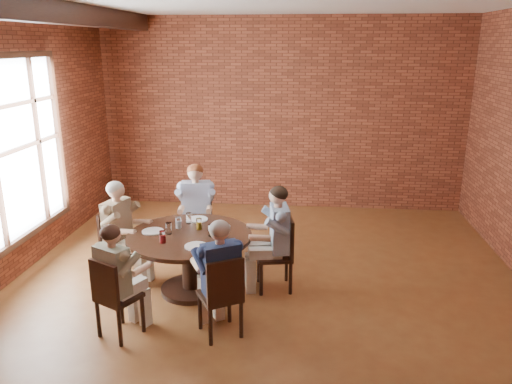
# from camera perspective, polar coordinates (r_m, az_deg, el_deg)

# --- Properties ---
(floor) EXTENTS (7.00, 7.00, 0.00)m
(floor) POSITION_cam_1_polar(r_m,az_deg,el_deg) (6.18, 0.96, -11.61)
(floor) COLOR brown
(floor) RESTS_ON ground
(wall_back) EXTENTS (7.00, 0.00, 7.00)m
(wall_back) POSITION_cam_1_polar(r_m,az_deg,el_deg) (9.03, 2.93, 8.79)
(wall_back) COLOR brown
(wall_back) RESTS_ON ground
(wall_front) EXTENTS (7.00, 0.00, 7.00)m
(wall_front) POSITION_cam_1_polar(r_m,az_deg,el_deg) (2.33, -6.42, -15.23)
(wall_front) COLOR brown
(wall_front) RESTS_ON ground
(ceiling_beam) EXTENTS (0.22, 6.90, 0.26)m
(ceiling_beam) POSITION_cam_1_polar(r_m,az_deg,el_deg) (6.17, -23.55, 18.53)
(ceiling_beam) COLOR #321B10
(ceiling_beam) RESTS_ON ceiling
(window) EXTENTS (0.10, 2.16, 2.36)m
(window) POSITION_cam_1_polar(r_m,az_deg,el_deg) (6.98, -25.71, 4.45)
(window) COLOR white
(window) RESTS_ON wall_left
(dining_table) EXTENTS (1.49, 1.49, 0.75)m
(dining_table) POSITION_cam_1_polar(r_m,az_deg,el_deg) (6.09, -7.54, -6.72)
(dining_table) COLOR #321B10
(dining_table) RESTS_ON floor
(chair_a) EXTENTS (0.48, 0.48, 0.93)m
(chair_a) POSITION_cam_1_polar(r_m,az_deg,el_deg) (6.14, 2.89, -6.65)
(chair_a) COLOR #321B10
(chair_a) RESTS_ON floor
(diner_a) EXTENTS (0.72, 0.62, 1.31)m
(diner_a) POSITION_cam_1_polar(r_m,az_deg,el_deg) (6.07, 2.14, -5.36)
(diner_a) COLOR #375B8F
(diner_a) RESTS_ON floor
(chair_b) EXTENTS (0.48, 0.48, 0.93)m
(chair_b) POSITION_cam_1_polar(r_m,az_deg,el_deg) (7.20, -6.74, -3.14)
(chair_b) COLOR #321B10
(chair_b) RESTS_ON floor
(diner_b) EXTENTS (0.61, 0.71, 1.33)m
(diner_b) POSITION_cam_1_polar(r_m,az_deg,el_deg) (7.07, -6.83, -2.18)
(diner_b) COLOR #8D96B3
(diner_b) RESTS_ON floor
(chair_c) EXTENTS (0.50, 0.50, 0.92)m
(chair_c) POSITION_cam_1_polar(r_m,az_deg,el_deg) (6.61, -15.59, -5.55)
(chair_c) COLOR #321B10
(chair_c) RESTS_ON floor
(diner_c) EXTENTS (0.73, 0.64, 1.30)m
(diner_c) POSITION_cam_1_polar(r_m,az_deg,el_deg) (6.51, -15.11, -4.44)
(diner_c) COLOR brown
(diner_c) RESTS_ON floor
(chair_d) EXTENTS (0.51, 0.51, 0.88)m
(chair_d) POSITION_cam_1_polar(r_m,az_deg,el_deg) (5.34, -16.00, -11.28)
(chair_d) COLOR #321B10
(chair_d) RESTS_ON floor
(diner_d) EXTENTS (0.67, 0.72, 1.23)m
(diner_d) POSITION_cam_1_polar(r_m,az_deg,el_deg) (5.33, -15.54, -9.75)
(diner_d) COLOR tan
(diner_d) RESTS_ON floor
(chair_e) EXTENTS (0.54, 0.54, 0.90)m
(chair_e) POSITION_cam_1_polar(r_m,az_deg,el_deg) (5.16, -3.87, -11.55)
(chair_e) COLOR #321B10
(chair_e) RESTS_ON floor
(diner_e) EXTENTS (0.72, 0.76, 1.26)m
(diner_e) POSITION_cam_1_polar(r_m,az_deg,el_deg) (5.16, -4.20, -9.81)
(diner_e) COLOR #1A2649
(diner_e) RESTS_ON floor
(plate_a) EXTENTS (0.26, 0.26, 0.01)m
(plate_a) POSITION_cam_1_polar(r_m,az_deg,el_deg) (6.17, -4.16, -3.99)
(plate_a) COLOR white
(plate_a) RESTS_ON dining_table
(plate_b) EXTENTS (0.26, 0.26, 0.01)m
(plate_b) POSITION_cam_1_polar(r_m,az_deg,el_deg) (6.46, -6.70, -3.12)
(plate_b) COLOR white
(plate_b) RESTS_ON dining_table
(plate_c) EXTENTS (0.26, 0.26, 0.01)m
(plate_c) POSITION_cam_1_polar(r_m,az_deg,el_deg) (6.14, -11.71, -4.41)
(plate_c) COLOR white
(plate_c) RESTS_ON dining_table
(plate_d) EXTENTS (0.26, 0.26, 0.01)m
(plate_d) POSITION_cam_1_polar(r_m,az_deg,el_deg) (5.63, -6.86, -6.15)
(plate_d) COLOR white
(plate_d) RESTS_ON dining_table
(glass_a) EXTENTS (0.07, 0.07, 0.14)m
(glass_a) POSITION_cam_1_polar(r_m,az_deg,el_deg) (5.89, -5.17, -4.39)
(glass_a) COLOR white
(glass_a) RESTS_ON dining_table
(glass_b) EXTENTS (0.07, 0.07, 0.14)m
(glass_b) POSITION_cam_1_polar(r_m,az_deg,el_deg) (6.11, -6.53, -3.65)
(glass_b) COLOR white
(glass_b) RESTS_ON dining_table
(glass_c) EXTENTS (0.07, 0.07, 0.14)m
(glass_c) POSITION_cam_1_polar(r_m,az_deg,el_deg) (6.32, -7.69, -2.99)
(glass_c) COLOR white
(glass_c) RESTS_ON dining_table
(glass_d) EXTENTS (0.07, 0.07, 0.14)m
(glass_d) POSITION_cam_1_polar(r_m,az_deg,el_deg) (6.19, -8.88, -3.49)
(glass_d) COLOR white
(glass_d) RESTS_ON dining_table
(glass_e) EXTENTS (0.07, 0.07, 0.14)m
(glass_e) POSITION_cam_1_polar(r_m,az_deg,el_deg) (6.02, -9.95, -4.11)
(glass_e) COLOR white
(glass_e) RESTS_ON dining_table
(glass_f) EXTENTS (0.07, 0.07, 0.14)m
(glass_f) POSITION_cam_1_polar(r_m,az_deg,el_deg) (5.78, -10.64, -5.06)
(glass_f) COLOR white
(glass_f) RESTS_ON dining_table
(smartphone) EXTENTS (0.09, 0.15, 0.01)m
(smartphone) POSITION_cam_1_polar(r_m,az_deg,el_deg) (5.77, -4.26, -5.54)
(smartphone) COLOR black
(smartphone) RESTS_ON dining_table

